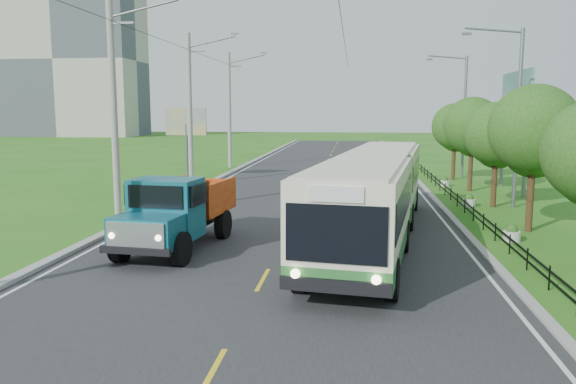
% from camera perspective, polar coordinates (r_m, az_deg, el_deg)
% --- Properties ---
extents(ground, '(240.00, 240.00, 0.00)m').
position_cam_1_polar(ground, '(16.63, -2.58, -8.94)').
color(ground, '#276A19').
rests_on(ground, ground).
extents(road, '(14.00, 120.00, 0.02)m').
position_cam_1_polar(road, '(36.11, 2.52, 0.38)').
color(road, '#28282B').
rests_on(road, ground).
extents(curb_left, '(0.40, 120.00, 0.15)m').
position_cam_1_polar(curb_left, '(37.31, -8.58, 0.65)').
color(curb_left, '#9E9E99').
rests_on(curb_left, ground).
extents(curb_right, '(0.30, 120.00, 0.10)m').
position_cam_1_polar(curb_right, '(36.30, 13.85, 0.26)').
color(curb_right, '#9E9E99').
rests_on(curb_right, ground).
extents(edge_line_left, '(0.12, 120.00, 0.00)m').
position_cam_1_polar(edge_line_left, '(37.18, -7.76, 0.56)').
color(edge_line_left, silver).
rests_on(edge_line_left, road).
extents(edge_line_right, '(0.12, 120.00, 0.00)m').
position_cam_1_polar(edge_line_right, '(36.25, 13.06, 0.23)').
color(edge_line_right, silver).
rests_on(edge_line_right, road).
extents(centre_dash, '(0.12, 2.20, 0.00)m').
position_cam_1_polar(centre_dash, '(16.62, -2.58, -8.87)').
color(centre_dash, yellow).
rests_on(centre_dash, road).
extents(railing_right, '(0.04, 40.00, 0.60)m').
position_cam_1_polar(railing_right, '(30.52, 16.82, -0.84)').
color(railing_right, black).
rests_on(railing_right, ground).
extents(pole_near, '(3.51, 0.32, 10.00)m').
position_cam_1_polar(pole_near, '(26.96, -17.22, 8.23)').
color(pole_near, gray).
rests_on(pole_near, ground).
extents(pole_mid, '(3.51, 0.32, 10.00)m').
position_cam_1_polar(pole_mid, '(38.26, -9.90, 8.34)').
color(pole_mid, gray).
rests_on(pole_mid, ground).
extents(pole_far, '(3.51, 0.32, 10.00)m').
position_cam_1_polar(pole_far, '(49.88, -5.94, 8.35)').
color(pole_far, gray).
rests_on(pole_far, ground).
extents(tree_third, '(3.60, 3.62, 6.00)m').
position_cam_1_polar(tree_third, '(24.93, 23.75, 5.40)').
color(tree_third, '#382314').
rests_on(tree_third, ground).
extents(tree_fourth, '(3.24, 3.31, 5.40)m').
position_cam_1_polar(tree_fourth, '(30.73, 20.45, 5.22)').
color(tree_fourth, '#382314').
rests_on(tree_fourth, ground).
extents(tree_fifth, '(3.48, 3.52, 5.80)m').
position_cam_1_polar(tree_fifth, '(36.57, 18.26, 6.13)').
color(tree_fifth, '#382314').
rests_on(tree_fifth, ground).
extents(tree_back, '(3.30, 3.36, 5.50)m').
position_cam_1_polar(tree_back, '(42.47, 16.63, 6.15)').
color(tree_back, '#382314').
rests_on(tree_back, ground).
extents(streetlight_mid, '(3.02, 0.20, 9.07)m').
position_cam_1_polar(streetlight_mid, '(30.76, 22.07, 7.59)').
color(streetlight_mid, slate).
rests_on(streetlight_mid, ground).
extents(streetlight_far, '(3.02, 0.20, 9.07)m').
position_cam_1_polar(streetlight_far, '(44.42, 17.30, 7.81)').
color(streetlight_far, slate).
rests_on(streetlight_far, ground).
extents(planter_near, '(0.64, 0.64, 0.67)m').
position_cam_1_polar(planter_near, '(22.97, 21.77, -3.99)').
color(planter_near, silver).
rests_on(planter_near, ground).
extents(planter_mid, '(0.64, 0.64, 0.67)m').
position_cam_1_polar(planter_mid, '(30.64, 17.93, -0.88)').
color(planter_mid, silver).
rests_on(planter_mid, ground).
extents(planter_far, '(0.64, 0.64, 0.67)m').
position_cam_1_polar(planter_far, '(38.44, 15.64, 0.98)').
color(planter_far, silver).
rests_on(planter_far, ground).
extents(billboard_left, '(3.00, 0.20, 5.20)m').
position_cam_1_polar(billboard_left, '(41.50, -10.32, 6.62)').
color(billboard_left, slate).
rests_on(billboard_left, ground).
extents(billboard_right, '(0.24, 6.00, 7.30)m').
position_cam_1_polar(billboard_right, '(36.99, 22.15, 8.27)').
color(billboard_right, slate).
rests_on(billboard_right, ground).
extents(apartment_near, '(28.00, 14.00, 30.00)m').
position_cam_1_polar(apartment_near, '(125.18, -21.24, 12.24)').
color(apartment_near, '#B7B2A3').
rests_on(apartment_near, ground).
extents(apartment_far, '(24.00, 14.00, 26.00)m').
position_cam_1_polar(apartment_far, '(159.05, -25.05, 10.32)').
color(apartment_far, '#B7B2A3').
rests_on(apartment_far, ground).
extents(bus, '(5.08, 17.05, 3.25)m').
position_cam_1_polar(bus, '(21.52, 8.78, 0.23)').
color(bus, '#2D702F').
rests_on(bus, ground).
extents(dump_truck, '(3.03, 6.48, 2.63)m').
position_cam_1_polar(dump_truck, '(20.44, -11.21, -1.57)').
color(dump_truck, '#125A6C').
rests_on(dump_truck, ground).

